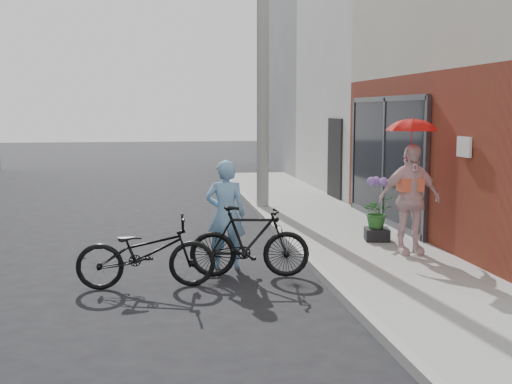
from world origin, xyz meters
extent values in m
plane|color=black|center=(0.00, 0.00, 0.00)|extent=(80.00, 80.00, 0.00)
cube|color=gray|center=(2.10, 2.00, 0.06)|extent=(2.20, 24.00, 0.12)
cube|color=#9E9E99|center=(0.94, 2.00, 0.06)|extent=(0.12, 24.00, 0.12)
cube|color=black|center=(3.16, 3.50, 1.36)|extent=(0.06, 3.80, 2.40)
cube|color=white|center=(3.16, 0.20, 1.82)|extent=(0.04, 0.40, 0.30)
cube|color=silver|center=(7.20, 9.00, 3.50)|extent=(8.00, 6.00, 7.00)
cube|color=gray|center=(7.20, 16.00, 3.50)|extent=(8.00, 8.00, 7.00)
cylinder|color=#9E9E99|center=(1.10, 6.00, 3.50)|extent=(0.28, 0.28, 7.00)
imported|color=#7AAED9|center=(-0.34, 0.68, 0.82)|extent=(0.64, 0.46, 1.63)
imported|color=black|center=(-1.50, -0.22, 0.48)|extent=(1.84, 0.64, 0.96)
imported|color=black|center=(-0.06, 0.12, 0.51)|extent=(1.75, 0.71, 1.02)
imported|color=beige|center=(2.55, 0.72, 0.98)|extent=(1.03, 0.47, 1.72)
imported|color=red|center=(2.55, 0.72, 2.18)|extent=(0.77, 0.77, 0.67)
cube|color=black|center=(2.40, 1.75, 0.23)|extent=(0.48, 0.48, 0.21)
imported|color=#2D6B2B|center=(2.40, 1.75, 0.62)|extent=(0.52, 0.45, 0.58)
camera|label=1|loc=(-1.34, -8.70, 2.36)|focal=45.00mm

